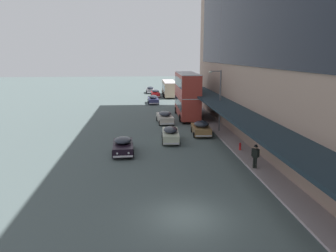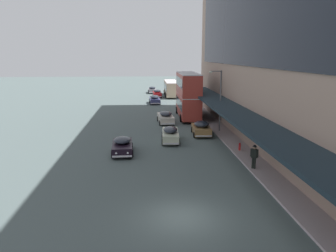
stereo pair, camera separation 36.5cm
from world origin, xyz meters
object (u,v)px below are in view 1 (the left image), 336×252
object	(u,v)px
sedan_lead_mid	(123,146)
sedan_trailing_near	(165,117)
pedestrian_at_kerb	(255,155)
sedan_oncoming_front	(150,90)
transit_bus_kerbside_front	(187,94)
sedan_second_mid	(155,93)
transit_bus_kerbside_rear	(169,88)
sedan_far_back	(201,128)
sedan_second_near	(170,134)
sedan_lead_near	(153,99)
fire_hydrant	(240,146)
street_lamp	(219,96)

from	to	relation	value
sedan_lead_mid	sedan_trailing_near	xyz separation A→B (m)	(4.80, 13.07, 0.06)
pedestrian_at_kerb	sedan_oncoming_front	bearing A→B (deg)	96.83
transit_bus_kerbside_front	sedan_second_mid	distance (m)	23.57
sedan_lead_mid	pedestrian_at_kerb	world-z (taller)	pedestrian_at_kerb
transit_bus_kerbside_rear	sedan_far_back	world-z (taller)	transit_bus_kerbside_rear
transit_bus_kerbside_front	sedan_second_near	size ratio (longest dim) A/B	2.13
sedan_lead_near	fire_hydrant	world-z (taller)	sedan_lead_near
transit_bus_kerbside_front	fire_hydrant	world-z (taller)	transit_bus_kerbside_front
transit_bus_kerbside_front	sedan_oncoming_front	distance (m)	31.10
sedan_lead_mid	sedan_oncoming_front	xyz separation A→B (m)	(4.05, 47.37, 0.03)
transit_bus_kerbside_rear	fire_hydrant	size ratio (longest dim) A/B	15.43
sedan_oncoming_front	fire_hydrant	size ratio (longest dim) A/B	6.56
transit_bus_kerbside_front	sedan_lead_near	xyz separation A→B (m)	(-4.18, 14.01, -2.61)
sedan_lead_near	sedan_second_mid	bearing A→B (deg)	84.73
sedan_trailing_near	pedestrian_at_kerb	xyz separation A→B (m)	(5.55, -18.34, 0.40)
transit_bus_kerbside_front	sedan_far_back	world-z (taller)	transit_bus_kerbside_front
sedan_second_mid	sedan_far_back	world-z (taller)	sedan_far_back
sedan_lead_near	sedan_oncoming_front	bearing A→B (deg)	89.92
transit_bus_kerbside_rear	sedan_oncoming_front	xyz separation A→B (m)	(-3.88, 6.25, -1.09)
sedan_second_near	sedan_trailing_near	world-z (taller)	sedan_trailing_near
sedan_second_mid	sedan_lead_near	size ratio (longest dim) A/B	0.91
sedan_far_back	sedan_second_near	distance (m)	4.45
transit_bus_kerbside_rear	sedan_second_near	distance (m)	37.51
pedestrian_at_kerb	street_lamp	xyz separation A→B (m)	(0.11, 12.74, 2.98)
sedan_lead_mid	pedestrian_at_kerb	bearing A→B (deg)	-26.99
sedan_trailing_near	transit_bus_kerbside_rear	bearing A→B (deg)	83.63
sedan_second_near	pedestrian_at_kerb	size ratio (longest dim) A/B	2.53
sedan_far_back	pedestrian_at_kerb	bearing A→B (deg)	-80.00
sedan_lead_mid	street_lamp	size ratio (longest dim) A/B	0.63
sedan_oncoming_front	sedan_trailing_near	bearing A→B (deg)	-88.74
transit_bus_kerbside_front	fire_hydrant	distance (m)	17.45
pedestrian_at_kerb	street_lamp	world-z (taller)	street_lamp
pedestrian_at_kerb	fire_hydrant	xyz separation A→B (m)	(0.34, 4.89, -0.69)
transit_bus_kerbside_front	sedan_lead_near	size ratio (longest dim) A/B	2.08
sedan_oncoming_front	sedan_trailing_near	size ratio (longest dim) A/B	0.95
sedan_lead_mid	sedan_far_back	bearing A→B (deg)	37.19
transit_bus_kerbside_front	sedan_far_back	size ratio (longest dim) A/B	2.32
sedan_lead_mid	transit_bus_kerbside_front	bearing A→B (deg)	63.76
fire_hydrant	sedan_far_back	bearing A→B (deg)	109.64
sedan_far_back	sedan_lead_near	distance (m)	24.73
sedan_far_back	street_lamp	bearing A→B (deg)	28.36
fire_hydrant	pedestrian_at_kerb	bearing A→B (deg)	-94.00
sedan_trailing_near	sedan_lead_mid	bearing A→B (deg)	-110.17
sedan_oncoming_front	street_lamp	xyz separation A→B (m)	(6.41, -39.90, 3.41)
sedan_second_mid	sedan_lead_mid	size ratio (longest dim) A/B	1.00
transit_bus_kerbside_front	sedan_second_near	xyz separation A→B (m)	(-3.55, -12.90, -2.60)
sedan_second_mid	sedan_lead_mid	distance (m)	40.14
sedan_lead_near	sedan_trailing_near	distance (m)	17.61
transit_bus_kerbside_front	street_lamp	world-z (taller)	street_lamp
sedan_far_back	sedan_second_near	bearing A→B (deg)	-145.14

